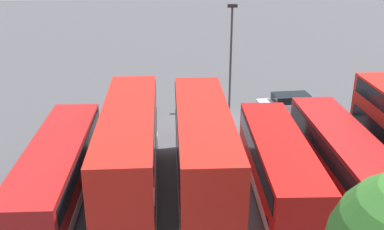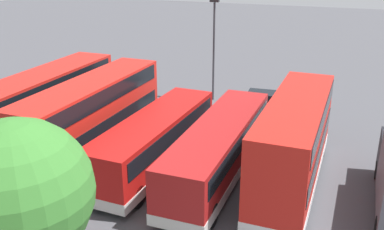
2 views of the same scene
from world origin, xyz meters
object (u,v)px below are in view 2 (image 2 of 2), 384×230
bus_double_decker_fourth (93,117)px  car_hatchback_silver (264,101)px  bus_single_deck_second (219,148)px  bus_single_deck_third (155,140)px  bus_double_decker_fifth (44,107)px  bus_double_decker_near_end (294,141)px  lamp_post_tall (214,42)px  waste_bin_yellow (145,86)px

bus_double_decker_fourth → car_hatchback_silver: (-7.37, -11.33, -1.75)m
bus_single_deck_second → bus_single_deck_third: bearing=4.9°
bus_double_decker_fifth → car_hatchback_silver: bearing=-135.0°
bus_single_deck_second → bus_double_decker_fourth: size_ratio=1.04×
bus_single_deck_second → bus_double_decker_fifth: 11.06m
bus_double_decker_near_end → bus_double_decker_fourth: 11.18m
bus_single_deck_second → bus_single_deck_third: (3.55, 0.30, -0.00)m
bus_double_decker_fifth → lamp_post_tall: 13.93m
bus_double_decker_near_end → bus_double_decker_fifth: size_ratio=0.92×
bus_single_deck_third → bus_double_decker_fifth: (7.48, -0.21, 0.83)m
bus_double_decker_near_end → lamp_post_tall: bearing=-54.9°
bus_double_decker_fifth → bus_double_decker_fourth: bearing=175.0°
bus_single_deck_third → bus_double_decker_near_end: bearing=-174.9°
bus_single_deck_second → waste_bin_yellow: bus_single_deck_second is taller
bus_single_deck_third → car_hatchback_silver: bearing=-107.5°
bus_double_decker_near_end → bus_double_decker_fourth: (11.16, 0.77, 0.00)m
bus_double_decker_near_end → bus_double_decker_fourth: bearing=3.9°
bus_double_decker_near_end → car_hatchback_silver: size_ratio=2.37×
bus_double_decker_fifth → waste_bin_yellow: bus_double_decker_fifth is taller
bus_double_decker_fourth → waste_bin_yellow: 12.81m
bus_double_decker_fourth → bus_double_decker_fifth: 3.65m
bus_double_decker_fourth → waste_bin_yellow: bus_double_decker_fourth is taller
bus_double_decker_fifth → car_hatchback_silver: bus_double_decker_fifth is taller
bus_single_deck_second → bus_double_decker_fifth: (11.03, 0.10, 0.83)m
bus_double_decker_fifth → bus_single_deck_second: bearing=-179.5°
bus_double_decker_fourth → car_hatchback_silver: size_ratio=2.50×
car_hatchback_silver → bus_double_decker_near_end: bearing=109.7°
bus_double_decker_fifth → waste_bin_yellow: bearing=-92.7°
bus_double_decker_near_end → bus_single_deck_third: size_ratio=1.00×
bus_double_decker_fifth → bus_single_deck_third: bearing=178.4°
bus_double_decker_near_end → lamp_post_tall: 14.34m
bus_single_deck_second → bus_double_decker_fifth: size_ratio=1.01×
bus_double_decker_near_end → bus_double_decker_fourth: size_ratio=0.95×
bus_double_decker_near_end → waste_bin_yellow: bus_double_decker_near_end is taller
bus_double_decker_fifth → car_hatchback_silver: (-11.01, -11.01, -1.75)m
car_hatchback_silver → waste_bin_yellow: car_hatchback_silver is taller
bus_single_deck_third → waste_bin_yellow: 14.04m
bus_single_deck_third → lamp_post_tall: size_ratio=1.38×
car_hatchback_silver → waste_bin_yellow: size_ratio=4.84×
bus_double_decker_near_end → bus_single_deck_second: 3.87m
bus_double_decker_near_end → bus_double_decker_fifth: 14.80m
car_hatchback_silver → waste_bin_yellow: (10.44, -0.95, -0.23)m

